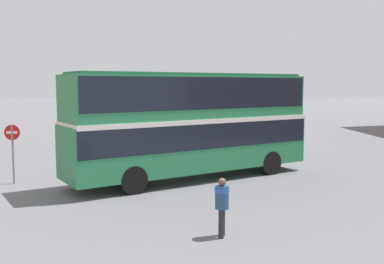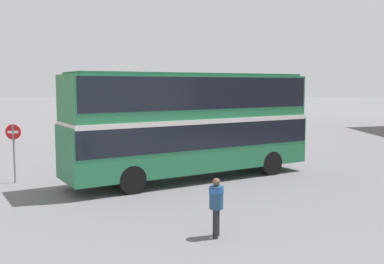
% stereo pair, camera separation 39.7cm
% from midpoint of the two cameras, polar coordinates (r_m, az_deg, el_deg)
% --- Properties ---
extents(ground_plane, '(240.00, 240.00, 0.00)m').
position_cam_midpoint_polar(ground_plane, '(19.99, -4.97, -5.90)').
color(ground_plane, slate).
extents(double_decker_bus, '(10.89, 7.72, 4.61)m').
position_cam_midpoint_polar(double_decker_bus, '(19.44, -0.58, 1.70)').
color(double_decker_bus, '#287A4C').
rests_on(double_decker_bus, ground_plane).
extents(pedestrian_foreground, '(0.49, 0.49, 1.63)m').
position_cam_midpoint_polar(pedestrian_foreground, '(12.30, 2.89, -8.74)').
color(pedestrian_foreground, '#232328').
rests_on(pedestrian_foreground, ground_plane).
extents(parked_car_kerb_near, '(4.53, 2.57, 1.50)m').
position_cam_midpoint_polar(parked_car_kerb_near, '(34.71, -6.26, 0.48)').
color(parked_car_kerb_near, black).
rests_on(parked_car_kerb_near, ground_plane).
extents(no_entry_sign, '(0.64, 0.08, 2.48)m').
position_cam_midpoint_polar(no_entry_sign, '(20.15, -22.35, -1.41)').
color(no_entry_sign, gray).
rests_on(no_entry_sign, ground_plane).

